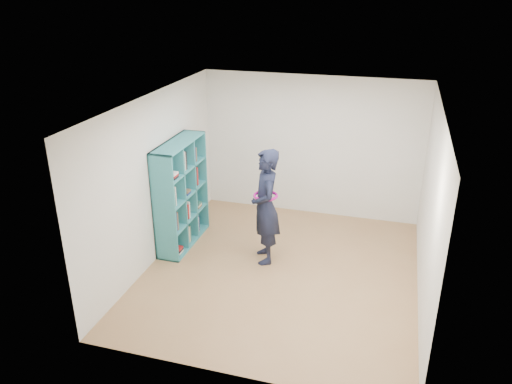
# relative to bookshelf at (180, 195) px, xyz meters

# --- Properties ---
(floor) EXTENTS (4.50, 4.50, 0.00)m
(floor) POSITION_rel_bookshelf_xyz_m (1.83, -0.46, -0.86)
(floor) COLOR #996E45
(floor) RESTS_ON ground
(ceiling) EXTENTS (4.50, 4.50, 0.00)m
(ceiling) POSITION_rel_bookshelf_xyz_m (1.83, -0.46, 1.74)
(ceiling) COLOR white
(ceiling) RESTS_ON wall_back
(wall_left) EXTENTS (0.02, 4.50, 2.60)m
(wall_left) POSITION_rel_bookshelf_xyz_m (-0.17, -0.46, 0.44)
(wall_left) COLOR silver
(wall_left) RESTS_ON floor
(wall_right) EXTENTS (0.02, 4.50, 2.60)m
(wall_right) POSITION_rel_bookshelf_xyz_m (3.83, -0.46, 0.44)
(wall_right) COLOR silver
(wall_right) RESTS_ON floor
(wall_back) EXTENTS (4.00, 0.02, 2.60)m
(wall_back) POSITION_rel_bookshelf_xyz_m (1.83, 1.79, 0.44)
(wall_back) COLOR silver
(wall_back) RESTS_ON floor
(wall_front) EXTENTS (4.00, 0.02, 2.60)m
(wall_front) POSITION_rel_bookshelf_xyz_m (1.83, -2.71, 0.44)
(wall_front) COLOR silver
(wall_front) RESTS_ON floor
(bookshelf) EXTENTS (0.39, 1.33, 1.77)m
(bookshelf) POSITION_rel_bookshelf_xyz_m (0.00, 0.00, 0.00)
(bookshelf) COLOR teal
(bookshelf) RESTS_ON floor
(person) EXTENTS (0.67, 0.79, 1.83)m
(person) POSITION_rel_bookshelf_xyz_m (1.50, -0.15, 0.05)
(person) COLOR black
(person) RESTS_ON floor
(smartphone) EXTENTS (0.05, 0.08, 0.12)m
(smartphone) POSITION_rel_bookshelf_xyz_m (1.34, -0.13, 0.17)
(smartphone) COLOR silver
(smartphone) RESTS_ON person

